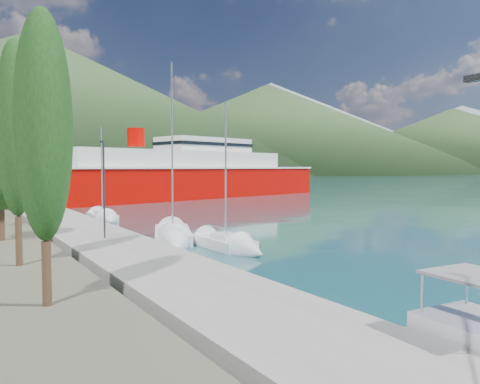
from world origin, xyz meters
TOP-DOWN VIEW (x-y plane):
  - ground at (0.00, 120.00)m, footprint 1400.00×1400.00m
  - quay at (-9.00, 26.00)m, footprint 5.00×88.00m
  - hills_far at (138.59, 618.73)m, footprint 1480.00×900.00m
  - hills_near at (98.04, 372.50)m, footprint 1010.00×520.00m
  - lamp_posts at (-9.00, 15.36)m, footprint 0.15×48.87m
  - sailboat_near at (-2.08, 10.96)m, footprint 2.15×7.12m
  - sailboat_mid at (-4.49, 15.20)m, footprint 5.77×9.61m
  - sailboat_far at (-4.56, 31.17)m, footprint 2.54×6.90m
  - ferry at (16.06, 59.86)m, footprint 61.52×27.54m

SIDE VIEW (x-z plane):
  - ground at x=0.00m, z-range 0.00..0.00m
  - sailboat_near at x=-2.08m, z-range -4.83..5.39m
  - sailboat_far at x=-4.56m, z-range -4.71..5.28m
  - sailboat_mid at x=-4.49m, z-range -6.42..7.07m
  - quay at x=-9.00m, z-range 0.00..0.80m
  - ferry at x=16.06m, z-range -2.34..9.63m
  - lamp_posts at x=-9.00m, z-range 1.05..7.11m
  - hills_near at x=98.04m, z-range -8.32..106.68m
  - hills_far at x=138.59m, z-range -12.61..167.39m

